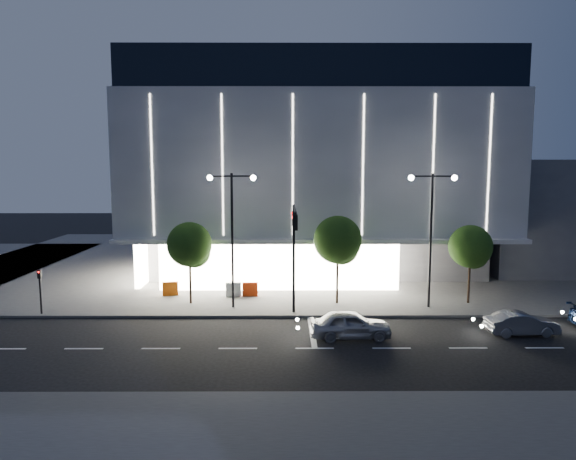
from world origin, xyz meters
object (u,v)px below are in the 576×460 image
(traffic_mast, at_px, (294,240))
(tree_left, at_px, (190,247))
(tree_right, at_px, (471,249))
(barrier_a, at_px, (170,289))
(street_lamp_west, at_px, (232,220))
(car_second, at_px, (521,323))
(barrier_c, at_px, (250,289))
(barrier_d, at_px, (233,289))
(street_lamp_east, at_px, (431,220))
(car_lead, at_px, (350,325))
(tree_mid, at_px, (338,242))
(ped_signal_far, at_px, (40,287))

(traffic_mast, relative_size, tree_left, 1.24)
(tree_right, xyz_separation_m, barrier_a, (-20.89, 2.11, -3.23))
(street_lamp_west, relative_size, car_second, 2.29)
(barrier_c, bearing_deg, barrier_a, 177.05)
(barrier_d, bearing_deg, street_lamp_east, -19.32)
(tree_left, distance_m, car_lead, 12.60)
(tree_mid, bearing_deg, car_second, -33.22)
(tree_left, distance_m, barrier_c, 5.51)
(barrier_d, bearing_deg, traffic_mast, -59.45)
(street_lamp_east, xyz_separation_m, tree_right, (3.03, 1.02, -2.07))
(ped_signal_far, bearing_deg, tree_mid, 7.55)
(tree_left, bearing_deg, street_lamp_east, -3.65)
(tree_mid, bearing_deg, street_lamp_west, -171.74)
(tree_left, height_order, barrier_a, tree_left)
(ped_signal_far, relative_size, barrier_c, 2.73)
(street_lamp_east, relative_size, barrier_d, 8.18)
(street_lamp_east, bearing_deg, barrier_a, 170.06)
(traffic_mast, relative_size, ped_signal_far, 2.36)
(tree_left, xyz_separation_m, car_lead, (10.03, -6.90, -3.27))
(tree_right, bearing_deg, barrier_d, 173.49)
(car_second, bearing_deg, street_lamp_west, 68.69)
(street_lamp_east, height_order, ped_signal_far, street_lamp_east)
(ped_signal_far, xyz_separation_m, barrier_a, (7.14, 4.63, -1.24))
(car_lead, bearing_deg, tree_right, -55.44)
(car_second, bearing_deg, tree_left, 68.50)
(tree_mid, bearing_deg, traffic_mast, -129.42)
(street_lamp_west, distance_m, barrier_d, 6.04)
(tree_left, xyz_separation_m, barrier_c, (3.90, 1.91, -3.38))
(car_lead, bearing_deg, barrier_a, 49.92)
(ped_signal_far, bearing_deg, barrier_c, 18.91)
(tree_mid, bearing_deg, street_lamp_east, -9.69)
(traffic_mast, distance_m, tree_mid, 4.82)
(traffic_mast, bearing_deg, tree_mid, 50.58)
(car_lead, xyz_separation_m, barrier_d, (-7.33, 8.76, -0.11))
(street_lamp_west, xyz_separation_m, ped_signal_far, (-12.00, -1.50, -4.07))
(street_lamp_east, bearing_deg, car_second, -55.02)
(barrier_d, bearing_deg, barrier_c, -4.84)
(traffic_mast, relative_size, barrier_c, 6.43)
(tree_left, relative_size, barrier_c, 5.20)
(tree_right, xyz_separation_m, barrier_d, (-16.30, 1.86, -3.23))
(tree_left, bearing_deg, ped_signal_far, -164.39)
(tree_left, relative_size, tree_right, 1.04)
(tree_right, height_order, car_second, tree_right)
(tree_mid, height_order, car_second, tree_mid)
(ped_signal_far, height_order, tree_left, tree_left)
(street_lamp_west, height_order, tree_mid, street_lamp_west)
(ped_signal_far, relative_size, barrier_a, 2.73)
(street_lamp_west, distance_m, car_second, 18.35)
(street_lamp_east, relative_size, tree_left, 1.57)
(barrier_c, bearing_deg, barrier_d, -178.74)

